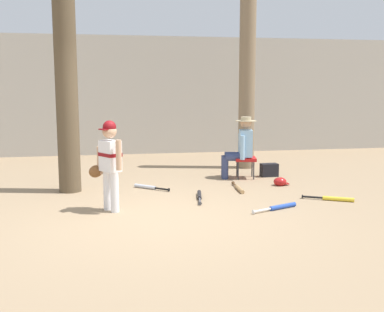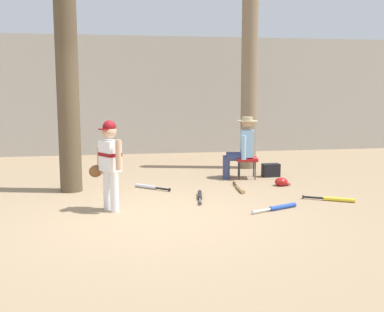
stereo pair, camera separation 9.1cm
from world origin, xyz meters
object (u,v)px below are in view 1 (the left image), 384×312
young_ballplayer (109,160)px  folding_stool (245,160)px  bat_yellow_trainer (334,199)px  seated_spectator (241,146)px  bat_black_composite (199,196)px  bat_aluminum_silver (148,187)px  tree_near_player (65,51)px  handbag_beside_stool (269,170)px  batting_helmet_red (280,182)px  tree_behind_spectator (247,82)px  bat_blue_youth (280,207)px  bat_wood_tan (239,188)px

young_ballplayer → folding_stool: 3.34m
folding_stool → bat_yellow_trainer: bearing=-67.8°
seated_spectator → bat_black_composite: 1.97m
bat_yellow_trainer → bat_aluminum_silver: (-2.81, 1.40, 0.00)m
tree_near_player → handbag_beside_stool: tree_near_player is taller
bat_yellow_trainer → folding_stool: bearing=112.2°
folding_stool → bat_aluminum_silver: folding_stool is taller
young_ballplayer → folding_stool: young_ballplayer is taller
batting_helmet_red → bat_black_composite: bearing=-157.1°
young_ballplayer → seated_spectator: 3.25m
bat_aluminum_silver → batting_helmet_red: (2.39, -0.15, 0.04)m
tree_behind_spectator → bat_aluminum_silver: bearing=-142.1°
bat_yellow_trainer → bat_aluminum_silver: size_ratio=1.23×
bat_black_composite → bat_blue_youth: 1.36m
folding_stool → seated_spectator: (-0.10, 0.02, 0.28)m
young_ballplayer → bat_wood_tan: (2.20, 0.97, -0.71)m
tree_near_player → bat_blue_youth: tree_near_player is taller
seated_spectator → bat_yellow_trainer: 2.35m
tree_near_player → batting_helmet_red: (3.71, -0.19, -2.29)m
handbag_beside_stool → bat_yellow_trainer: bearing=-81.5°
young_ballplayer → bat_aluminum_silver: bearing=64.5°
folding_stool → bat_aluminum_silver: 2.10m
bat_black_composite → bat_wood_tan: bearing=29.0°
seated_spectator → bat_wood_tan: (-0.33, -1.07, -0.61)m
young_ballplayer → bat_wood_tan: 2.51m
bat_aluminum_silver → batting_helmet_red: 2.40m
handbag_beside_stool → bat_yellow_trainer: size_ratio=0.47×
young_ballplayer → batting_helmet_red: bearing=21.9°
bat_black_composite → batting_helmet_red: (1.63, 0.69, 0.04)m
batting_helmet_red → tree_behind_spectator: bearing=91.6°
folding_stool → bat_yellow_trainer: 2.24m
bat_blue_youth → bat_aluminum_silver: bearing=135.6°
bat_black_composite → batting_helmet_red: batting_helmet_red is taller
handbag_beside_stool → bat_blue_youth: bearing=-106.2°
bat_aluminum_silver → bat_yellow_trainer: bearing=-26.5°
tree_near_player → young_ballplayer: (0.66, -1.42, -1.61)m
bat_yellow_trainer → bat_black_composite: size_ratio=0.92×
tree_behind_spectator → bat_wood_tan: size_ratio=5.61×
seated_spectator → handbag_beside_stool: (0.62, 0.06, -0.51)m
folding_stool → seated_spectator: seated_spectator is taller
bat_yellow_trainer → young_ballplayer: bearing=179.6°
tree_behind_spectator → bat_aluminum_silver: size_ratio=7.40×
handbag_beside_stool → bat_wood_tan: (-0.95, -1.13, -0.10)m
bat_wood_tan → bat_aluminum_silver: (-1.54, 0.40, 0.00)m
bat_wood_tan → tree_behind_spectator: bearing=70.3°
seated_spectator → bat_black_composite: bearing=-126.5°
bat_blue_youth → bat_wood_tan: size_ratio=0.99×
handbag_beside_stool → bat_black_composite: bearing=-138.0°
bat_yellow_trainer → bat_blue_youth: same height
bat_yellow_trainer → bat_wood_tan: (-1.27, 1.00, 0.00)m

